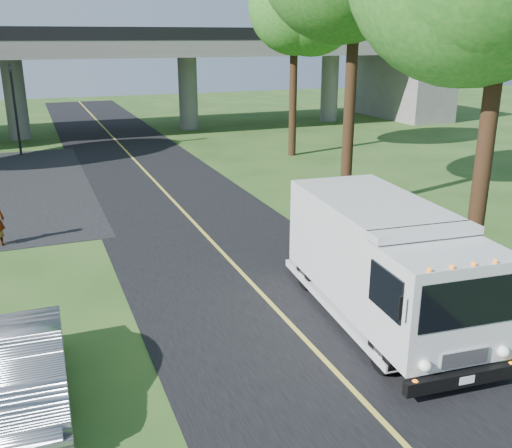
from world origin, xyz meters
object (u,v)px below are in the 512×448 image
traffic_signal (14,100)px  silver_sedan (26,371)px  tree_right_far (299,6)px  step_van (383,260)px

traffic_signal → silver_sedan: 26.12m
tree_right_far → silver_sedan: 26.13m
silver_sedan → step_van: bearing=3.8°
silver_sedan → tree_right_far: bearing=53.5°
traffic_signal → step_van: 26.92m
traffic_signal → silver_sedan: bearing=-90.0°
tree_right_far → step_van: bearing=-109.8°
tree_right_far → silver_sedan: bearing=-127.5°
step_van → silver_sedan: size_ratio=1.70×
tree_right_far → silver_sedan: tree_right_far is taller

